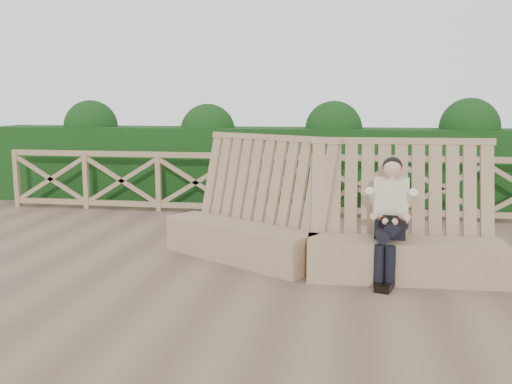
# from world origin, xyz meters

# --- Properties ---
(ground) EXTENTS (60.00, 60.00, 0.00)m
(ground) POSITION_xyz_m (0.00, 0.00, 0.00)
(ground) COLOR brown
(ground) RESTS_ON ground
(bench) EXTENTS (4.17, 1.81, 1.60)m
(bench) POSITION_xyz_m (1.01, 0.31, 0.40)
(bench) COLOR olive
(bench) RESTS_ON ground
(woman) EXTENTS (0.40, 0.83, 1.39)m
(woman) POSITION_xyz_m (1.82, -0.01, 0.75)
(woman) COLOR black
(woman) RESTS_ON ground
(guardrail) EXTENTS (10.10, 0.09, 1.10)m
(guardrail) POSITION_xyz_m (0.00, 3.50, 0.55)
(guardrail) COLOR olive
(guardrail) RESTS_ON ground
(hedge) EXTENTS (12.00, 1.20, 1.50)m
(hedge) POSITION_xyz_m (0.00, 4.70, 0.75)
(hedge) COLOR black
(hedge) RESTS_ON ground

